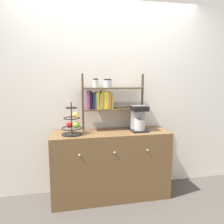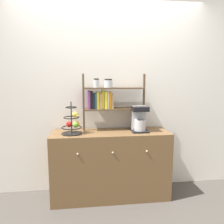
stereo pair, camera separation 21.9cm
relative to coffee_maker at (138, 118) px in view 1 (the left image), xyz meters
The scene contains 6 objects.
ground_plane 1.10m from the coffee_maker, 146.83° to the right, with size 12.00×12.00×0.00m, color #47423D.
wall_back 0.54m from the coffee_maker, 143.30° to the left, with size 7.00×0.05×2.60m, color silver.
sideboard 0.69m from the coffee_maker, behind, with size 1.46×0.48×0.85m.
coffee_maker is the anchor object (origin of this frame).
fruit_stand 0.82m from the coffee_maker, behind, with size 0.24×0.24×0.39m.
shelf_hutch 0.49m from the coffee_maker, 163.86° to the left, with size 0.80×0.20×0.72m.
Camera 1 is at (-0.52, -2.36, 1.50)m, focal length 35.00 mm.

